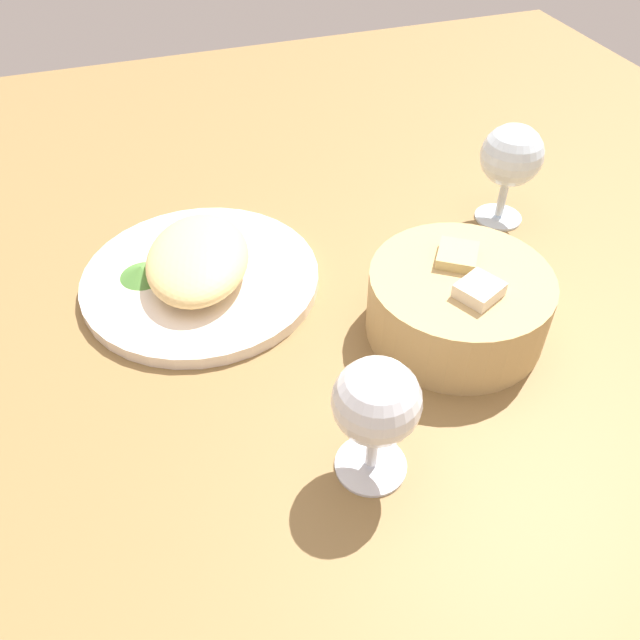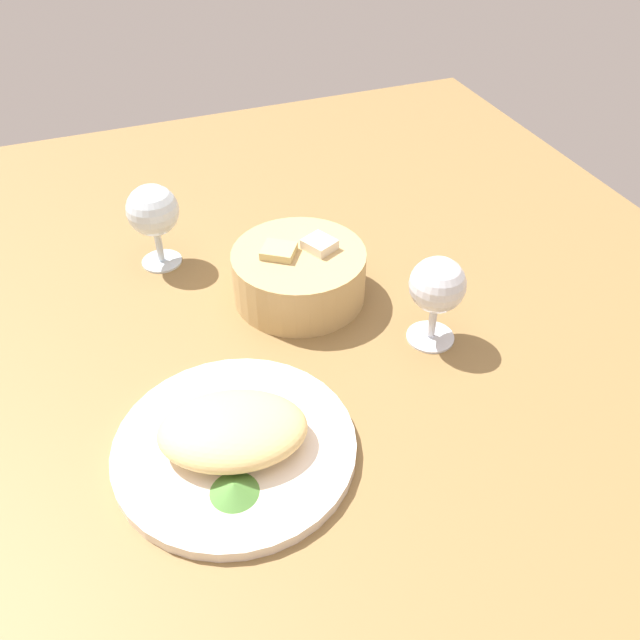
# 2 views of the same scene
# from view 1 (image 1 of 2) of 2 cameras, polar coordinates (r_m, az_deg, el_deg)

# --- Properties ---
(ground_plane) EXTENTS (1.40, 1.40, 0.02)m
(ground_plane) POSITION_cam_1_polar(r_m,az_deg,el_deg) (0.72, 2.02, 2.97)
(ground_plane) COLOR olive
(plate) EXTENTS (0.26, 0.26, 0.01)m
(plate) POSITION_cam_1_polar(r_m,az_deg,el_deg) (0.72, -10.45, 3.60)
(plate) COLOR white
(plate) RESTS_ON ground_plane
(omelette) EXTENTS (0.18, 0.15, 0.04)m
(omelette) POSITION_cam_1_polar(r_m,az_deg,el_deg) (0.70, -10.74, 5.36)
(omelette) COLOR #EAC67C
(omelette) RESTS_ON plate
(lettuce_garnish) EXTENTS (0.05, 0.05, 0.01)m
(lettuce_garnish) POSITION_cam_1_polar(r_m,az_deg,el_deg) (0.72, -15.44, 4.17)
(lettuce_garnish) COLOR #4B8337
(lettuce_garnish) RESTS_ON plate
(bread_basket) EXTENTS (0.18, 0.18, 0.08)m
(bread_basket) POSITION_cam_1_polar(r_m,az_deg,el_deg) (0.64, 12.06, 1.51)
(bread_basket) COLOR tan
(bread_basket) RESTS_ON ground_plane
(wine_glass_near) EXTENTS (0.07, 0.07, 0.12)m
(wine_glass_near) POSITION_cam_1_polar(r_m,az_deg,el_deg) (0.49, 4.98, -7.59)
(wine_glass_near) COLOR silver
(wine_glass_near) RESTS_ON ground_plane
(wine_glass_far) EXTENTS (0.07, 0.07, 0.12)m
(wine_glass_far) POSITION_cam_1_polar(r_m,az_deg,el_deg) (0.80, 16.52, 13.48)
(wine_glass_far) COLOR silver
(wine_glass_far) RESTS_ON ground_plane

